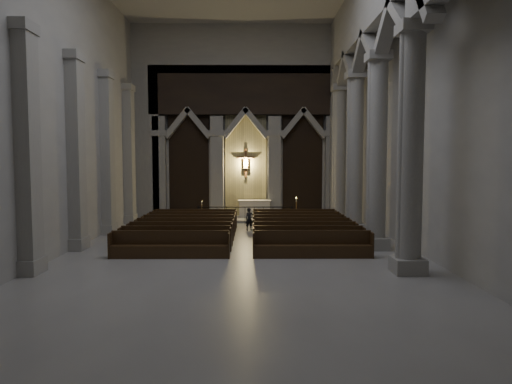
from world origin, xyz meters
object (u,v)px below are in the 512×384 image
altar_rail (245,212)px  candle_stand_right (296,216)px  candle_stand_left (202,217)px  worshipper (249,219)px  pews (243,233)px  altar (255,208)px

altar_rail → candle_stand_right: (2.98, 0.68, -0.29)m
candle_stand_left → worshipper: bearing=-46.9°
altar_rail → candle_stand_left: bearing=159.7°
candle_stand_left → pews: size_ratio=0.13×
altar → candle_stand_left: size_ratio=1.62×
altar_rail → candle_stand_left: candle_stand_left is taller
pews → worshipper: worshipper is taller
altar → pews: altar is taller
worshipper → pews: bearing=-115.5°
altar → altar_rail: (-0.55, -2.50, 0.03)m
candle_stand_left → worshipper: size_ratio=1.08×
altar → worshipper: (-0.29, -4.57, -0.08)m
altar → worshipper: 4.58m
altar_rail → worshipper: 2.09m
altar_rail → worshipper: size_ratio=4.60×
candle_stand_right → altar: bearing=143.2°
altar → altar_rail: 2.56m
pews → worshipper: size_ratio=8.44×
altar → candle_stand_right: (2.43, -1.82, -0.26)m
candle_stand_left → pews: candle_stand_left is taller
pews → altar_rail: bearing=90.0°
candle_stand_right → worshipper: bearing=-134.8°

